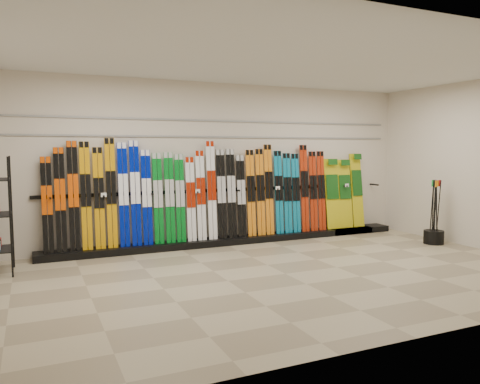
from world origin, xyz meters
name	(u,v)px	position (x,y,z in m)	size (l,w,h in m)	color
floor	(285,274)	(0.00, 0.00, 0.00)	(8.00, 8.00, 0.00)	gray
back_wall	(220,164)	(0.00, 2.50, 1.50)	(8.00, 8.00, 0.00)	beige
ceiling	(287,60)	(0.00, 0.00, 3.00)	(8.00, 8.00, 0.00)	silver
ski_rack_base	(236,240)	(0.22, 2.28, 0.06)	(8.00, 0.40, 0.12)	black
skis	(200,194)	(-0.48, 2.31, 0.95)	(5.37, 0.18, 1.84)	black
snowboards	(344,193)	(2.76, 2.35, 0.86)	(0.94, 0.24, 1.55)	gold
pole_bin	(434,237)	(3.60, 0.71, 0.12)	(0.37, 0.37, 0.25)	black
ski_poles	(435,211)	(3.62, 0.72, 0.61)	(0.21, 0.21, 1.18)	black
slatwall_rail_0	(220,137)	(0.00, 2.48, 2.00)	(7.60, 0.02, 0.03)	gray
slatwall_rail_1	(220,121)	(0.00, 2.48, 2.30)	(7.60, 0.02, 0.03)	gray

